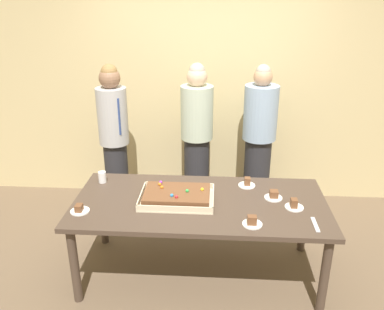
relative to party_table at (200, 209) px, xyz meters
The scene contains 14 objects.
ground_plane 0.65m from the party_table, ahead, with size 12.00×12.00×0.00m, color brown.
interior_back_panel 1.81m from the party_table, 90.00° to the left, with size 8.00×0.12×3.00m, color #CCB784.
party_table is the anchor object (origin of this frame).
sheet_cake 0.22m from the party_table, behind, with size 0.61×0.43×0.11m.
plated_slice_near_left 0.63m from the party_table, ahead, with size 0.15×0.15×0.07m.
plated_slice_near_right 0.76m from the party_table, ahead, with size 0.15×0.15×0.08m.
plated_slice_far_left 0.97m from the party_table, 166.10° to the right, with size 0.15×0.15×0.06m.
plated_slice_far_right 0.53m from the party_table, 39.88° to the right, with size 0.15×0.15×0.08m.
plated_slice_center_front 0.52m from the party_table, 37.63° to the left, with size 0.15×0.15×0.08m.
drink_cup_nearest 0.96m from the party_table, 161.49° to the left, with size 0.07×0.07×0.10m, color white.
cake_server_utensil 0.93m from the party_table, 19.37° to the right, with size 0.03×0.20×0.01m, color silver.
person_serving_front 1.16m from the party_table, 94.51° to the left, with size 0.34×0.34×1.66m.
person_green_shirt_behind 1.40m from the party_table, 133.70° to the left, with size 0.31×0.31×1.67m.
person_striped_tie_right 1.31m from the party_table, 63.68° to the left, with size 0.36×0.36×1.65m.
Camera 1 is at (0.13, -2.93, 2.34)m, focal length 37.71 mm.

